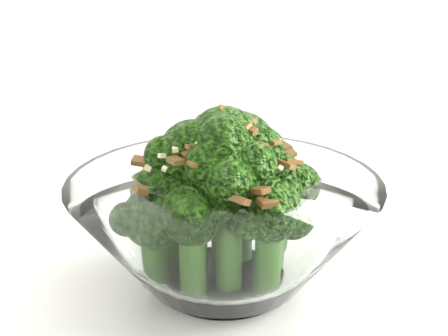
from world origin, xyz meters
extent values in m
cube|color=white|center=(-0.12, -0.04, 0.73)|extent=(1.36, 1.06, 0.04)
cylinder|color=white|center=(0.01, -0.03, 0.75)|extent=(0.09, 0.09, 0.01)
cylinder|color=#2D5C18|center=(0.01, -0.03, 0.81)|extent=(0.02, 0.02, 0.09)
sphere|color=#2B5C11|center=(0.01, -0.03, 0.86)|extent=(0.05, 0.05, 0.05)
cylinder|color=#2D5C18|center=(0.03, -0.01, 0.80)|extent=(0.02, 0.02, 0.08)
sphere|color=#2B5C11|center=(0.03, -0.01, 0.86)|extent=(0.05, 0.05, 0.05)
cylinder|color=#2D5C18|center=(-0.01, -0.02, 0.80)|extent=(0.02, 0.02, 0.08)
sphere|color=#2B5C11|center=(-0.01, -0.02, 0.85)|extent=(0.05, 0.05, 0.05)
cylinder|color=#2D5C18|center=(0.01, -0.05, 0.80)|extent=(0.02, 0.02, 0.07)
sphere|color=#2B5C11|center=(0.01, -0.05, 0.85)|extent=(0.05, 0.05, 0.05)
cylinder|color=#2D5C18|center=(0.05, -0.03, 0.79)|extent=(0.02, 0.02, 0.06)
sphere|color=#2B5C11|center=(0.05, -0.03, 0.83)|extent=(0.05, 0.05, 0.05)
cylinder|color=#2D5C18|center=(-0.02, -0.01, 0.79)|extent=(0.02, 0.02, 0.06)
sphere|color=#2B5C11|center=(-0.02, -0.01, 0.83)|extent=(0.05, 0.05, 0.05)
cylinder|color=#2D5C18|center=(0.04, -0.06, 0.79)|extent=(0.02, 0.02, 0.05)
sphere|color=#2B5C11|center=(0.04, -0.06, 0.83)|extent=(0.05, 0.05, 0.05)
cylinder|color=#2D5C18|center=(-0.01, -0.06, 0.79)|extent=(0.02, 0.02, 0.05)
sphere|color=#2B5C11|center=(-0.01, -0.06, 0.83)|extent=(0.04, 0.04, 0.04)
cylinder|color=#2D5C18|center=(0.06, 0.00, 0.78)|extent=(0.02, 0.02, 0.04)
sphere|color=#2B5C11|center=(0.06, 0.00, 0.82)|extent=(0.04, 0.04, 0.04)
cylinder|color=#2D5C18|center=(-0.04, -0.04, 0.78)|extent=(0.02, 0.02, 0.04)
sphere|color=#2B5C11|center=(-0.04, -0.04, 0.81)|extent=(0.04, 0.04, 0.04)
cylinder|color=#2D5C18|center=(0.02, 0.02, 0.79)|extent=(0.02, 0.02, 0.05)
sphere|color=#2B5C11|center=(0.02, 0.02, 0.82)|extent=(0.04, 0.04, 0.04)
cylinder|color=#2D5C18|center=(0.02, 0.01, 0.79)|extent=(0.02, 0.02, 0.06)
sphere|color=#2B5C11|center=(0.02, 0.01, 0.83)|extent=(0.05, 0.05, 0.05)
cube|color=brown|center=(-0.04, -0.01, 0.85)|extent=(0.01, 0.01, 0.01)
cube|color=brown|center=(0.06, -0.04, 0.85)|extent=(0.02, 0.01, 0.01)
cube|color=brown|center=(0.04, 0.00, 0.86)|extent=(0.01, 0.02, 0.01)
cube|color=brown|center=(0.03, -0.06, 0.86)|extent=(0.02, 0.01, 0.01)
cube|color=brown|center=(0.02, -0.09, 0.85)|extent=(0.01, 0.02, 0.01)
cube|color=brown|center=(0.00, -0.05, 0.87)|extent=(0.01, 0.02, 0.01)
cube|color=brown|center=(0.03, -0.09, 0.84)|extent=(0.01, 0.01, 0.01)
cube|color=brown|center=(-0.01, -0.06, 0.86)|extent=(0.02, 0.01, 0.01)
cube|color=brown|center=(0.01, -0.07, 0.85)|extent=(0.02, 0.02, 0.01)
cube|color=brown|center=(-0.03, 0.02, 0.85)|extent=(0.02, 0.01, 0.01)
cube|color=brown|center=(-0.01, -0.02, 0.87)|extent=(0.01, 0.02, 0.00)
cube|color=brown|center=(0.05, 0.01, 0.85)|extent=(0.01, 0.01, 0.01)
cube|color=brown|center=(0.01, 0.00, 0.87)|extent=(0.01, 0.02, 0.01)
cube|color=brown|center=(0.03, -0.05, 0.87)|extent=(0.01, 0.02, 0.00)
cube|color=brown|center=(-0.03, 0.01, 0.84)|extent=(0.01, 0.01, 0.01)
cube|color=brown|center=(0.06, -0.05, 0.85)|extent=(0.01, 0.01, 0.01)
cube|color=brown|center=(0.01, 0.03, 0.85)|extent=(0.01, 0.02, 0.01)
cube|color=brown|center=(0.03, -0.03, 0.88)|extent=(0.02, 0.02, 0.01)
cube|color=brown|center=(0.05, -0.04, 0.87)|extent=(0.02, 0.02, 0.00)
cube|color=brown|center=(0.06, 0.00, 0.85)|extent=(0.01, 0.02, 0.01)
cube|color=brown|center=(0.06, 0.00, 0.85)|extent=(0.02, 0.01, 0.01)
cube|color=brown|center=(0.06, -0.03, 0.85)|extent=(0.02, 0.01, 0.01)
cube|color=brown|center=(0.00, 0.02, 0.85)|extent=(0.02, 0.02, 0.01)
cube|color=brown|center=(0.03, -0.04, 0.88)|extent=(0.02, 0.02, 0.01)
cube|color=brown|center=(0.03, -0.08, 0.85)|extent=(0.01, 0.02, 0.01)
cube|color=brown|center=(0.00, 0.01, 0.86)|extent=(0.01, 0.02, 0.01)
cube|color=brown|center=(0.00, -0.06, 0.86)|extent=(0.01, 0.01, 0.01)
cube|color=brown|center=(0.04, 0.02, 0.85)|extent=(0.02, 0.02, 0.01)
cube|color=brown|center=(0.05, 0.00, 0.86)|extent=(0.01, 0.02, 0.01)
cube|color=brown|center=(-0.01, -0.05, 0.87)|extent=(0.01, 0.01, 0.01)
cube|color=brown|center=(-0.02, -0.01, 0.87)|extent=(0.01, 0.01, 0.00)
cube|color=brown|center=(0.01, -0.06, 0.87)|extent=(0.01, 0.01, 0.00)
cube|color=brown|center=(-0.05, -0.05, 0.84)|extent=(0.01, 0.01, 0.01)
cube|color=brown|center=(0.02, -0.04, 0.88)|extent=(0.01, 0.02, 0.01)
cube|color=brown|center=(0.03, 0.01, 0.86)|extent=(0.01, 0.01, 0.01)
cube|color=brown|center=(-0.01, -0.05, 0.87)|extent=(0.01, 0.01, 0.01)
cube|color=brown|center=(-0.02, -0.05, 0.86)|extent=(0.01, 0.02, 0.00)
cube|color=brown|center=(0.01, -0.03, 0.89)|extent=(0.01, 0.01, 0.01)
cube|color=beige|center=(0.02, -0.08, 0.86)|extent=(0.01, 0.01, 0.00)
cube|color=beige|center=(-0.03, 0.01, 0.85)|extent=(0.00, 0.00, 0.00)
cube|color=beige|center=(0.05, -0.03, 0.86)|extent=(0.00, 0.01, 0.00)
cube|color=beige|center=(0.00, 0.02, 0.86)|extent=(0.00, 0.00, 0.00)
cube|color=beige|center=(-0.02, -0.01, 0.86)|extent=(0.00, 0.00, 0.00)
cube|color=beige|center=(-0.01, -0.01, 0.87)|extent=(0.01, 0.01, 0.01)
cube|color=beige|center=(0.06, 0.01, 0.84)|extent=(0.01, 0.01, 0.00)
cube|color=beige|center=(-0.01, 0.00, 0.86)|extent=(0.01, 0.00, 0.00)
cube|color=beige|center=(0.01, -0.05, 0.87)|extent=(0.01, 0.01, 0.01)
cube|color=beige|center=(-0.03, -0.04, 0.86)|extent=(0.01, 0.01, 0.00)
cube|color=beige|center=(-0.04, -0.03, 0.85)|extent=(0.01, 0.01, 0.01)
cube|color=beige|center=(-0.01, -0.05, 0.87)|extent=(0.00, 0.00, 0.00)
cube|color=beige|center=(0.00, -0.06, 0.87)|extent=(0.01, 0.01, 0.00)
cube|color=beige|center=(-0.03, 0.00, 0.85)|extent=(0.01, 0.01, 0.01)
cube|color=beige|center=(0.05, -0.06, 0.86)|extent=(0.00, 0.00, 0.00)
cube|color=beige|center=(-0.02, -0.04, 0.87)|extent=(0.00, 0.00, 0.00)
cube|color=beige|center=(0.06, -0.02, 0.86)|extent=(0.00, 0.00, 0.00)
cube|color=beige|center=(0.00, 0.00, 0.87)|extent=(0.00, 0.00, 0.00)
cube|color=beige|center=(0.03, 0.00, 0.87)|extent=(0.01, 0.01, 0.01)
cube|color=beige|center=(-0.03, -0.05, 0.86)|extent=(0.00, 0.00, 0.00)
camera|label=1|loc=(-0.05, -0.48, 1.02)|focal=55.00mm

